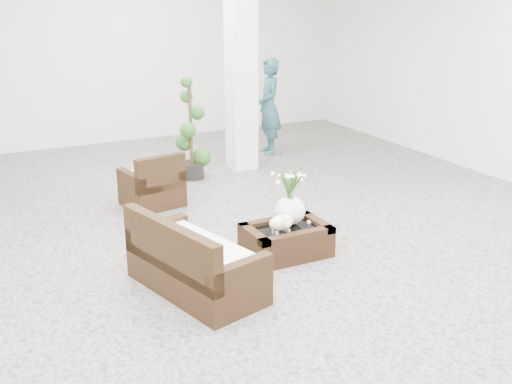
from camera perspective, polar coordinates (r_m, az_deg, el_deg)
name	(u,v)px	position (r m, az deg, el deg)	size (l,w,h in m)	color
ground	(252,240)	(7.18, -0.36, -4.47)	(11.00, 11.00, 0.00)	gray
column	(241,59)	(9.72, -1.41, 12.26)	(0.40, 0.40, 3.50)	white
coffee_table	(286,242)	(6.74, 2.81, -4.64)	(0.90, 0.60, 0.31)	#34200F
sheep_figurine	(281,224)	(6.51, 2.36, -3.01)	(0.28, 0.23, 0.21)	white
planter_narcissus	(290,190)	(6.67, 3.21, 0.22)	(0.44, 0.44, 0.80)	white
tealight	(309,222)	(6.84, 4.94, -2.80)	(0.04, 0.04, 0.03)	white
armchair	(151,179)	(8.32, -9.71, 1.23)	(0.70, 0.67, 0.74)	#34200F
loveseat	(196,253)	(5.92, -5.62, -5.70)	(1.44, 0.69, 0.77)	#34200F
topiary	(191,129)	(9.35, -6.09, 5.84)	(0.41, 0.41, 1.54)	#204A17
shopper	(269,107)	(10.78, 1.22, 7.94)	(0.61, 0.40, 1.67)	#28535A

